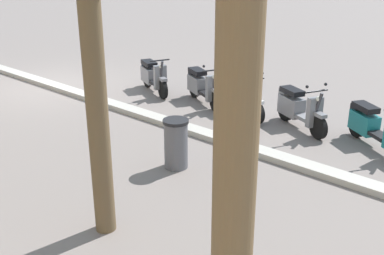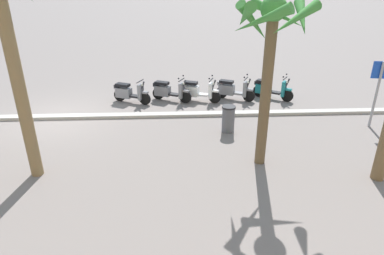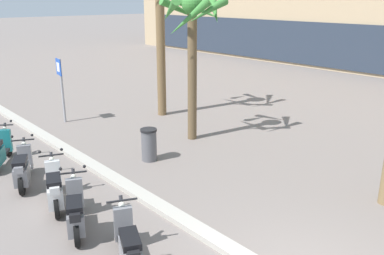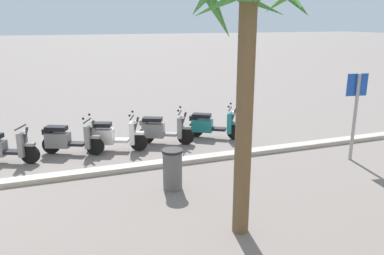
# 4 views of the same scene
# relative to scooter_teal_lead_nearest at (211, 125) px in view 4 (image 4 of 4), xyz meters

# --- Properties ---
(scooter_teal_lead_nearest) EXTENTS (1.58, 1.11, 1.17)m
(scooter_teal_lead_nearest) POSITION_rel_scooter_teal_lead_nearest_xyz_m (0.00, 0.00, 0.00)
(scooter_teal_lead_nearest) COLOR black
(scooter_teal_lead_nearest) RESTS_ON ground
(scooter_grey_gap_after_mid) EXTENTS (1.64, 0.92, 1.17)m
(scooter_grey_gap_after_mid) POSITION_rel_scooter_teal_lead_nearest_xyz_m (1.70, 0.05, 0.01)
(scooter_grey_gap_after_mid) COLOR black
(scooter_grey_gap_after_mid) RESTS_ON ground
(scooter_white_mid_centre) EXTENTS (1.74, 0.87, 1.17)m
(scooter_white_mid_centre) POSITION_rel_scooter_teal_lead_nearest_xyz_m (3.27, 0.19, 0.02)
(scooter_white_mid_centre) COLOR black
(scooter_white_mid_centre) RESTS_ON ground
(scooter_grey_second_in_line) EXTENTS (1.70, 0.95, 1.17)m
(scooter_grey_second_in_line) POSITION_rel_scooter_teal_lead_nearest_xyz_m (4.52, 0.08, 0.01)
(scooter_grey_second_in_line) COLOR black
(scooter_grey_second_in_line) RESTS_ON ground
(scooter_grey_mid_front) EXTENTS (1.65, 0.90, 1.04)m
(scooter_grey_mid_front) POSITION_rel_scooter_teal_lead_nearest_xyz_m (6.21, 0.22, 0.00)
(scooter_grey_mid_front) COLOR black
(scooter_grey_mid_front) RESTS_ON ground
(crossing_sign) EXTENTS (0.60, 0.16, 2.40)m
(crossing_sign) POSITION_rel_scooter_teal_lead_nearest_xyz_m (-2.88, 3.22, 1.06)
(crossing_sign) COLOR #939399
(crossing_sign) RESTS_ON ground
(palm_tree_far_corner) EXTENTS (2.19, 2.19, 4.66)m
(palm_tree_far_corner) POSITION_rel_scooter_teal_lead_nearest_xyz_m (1.77, 5.62, 3.17)
(palm_tree_far_corner) COLOR brown
(palm_tree_far_corner) RESTS_ON ground
(litter_bin) EXTENTS (0.48, 0.48, 0.95)m
(litter_bin) POSITION_rel_scooter_teal_lead_nearest_xyz_m (2.38, 3.40, 0.04)
(litter_bin) COLOR #56565B
(litter_bin) RESTS_ON ground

